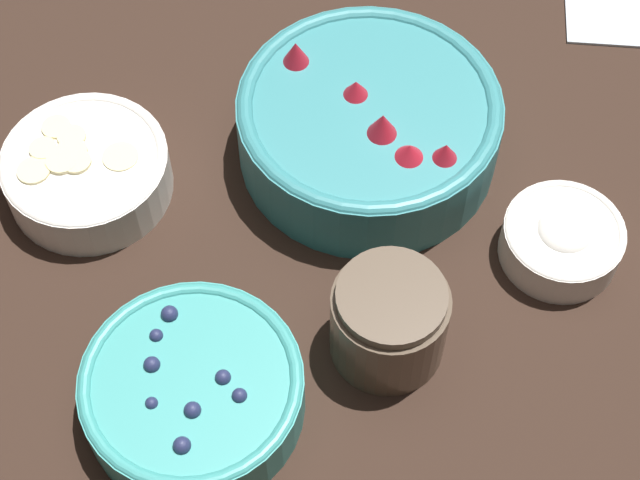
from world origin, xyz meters
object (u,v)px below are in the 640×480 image
(bowl_strawberries, at_px, (369,123))
(bowl_bananas, at_px, (86,169))
(bowl_blueberries, at_px, (193,390))
(bowl_cream, at_px, (562,239))
(jar_chocolate, at_px, (389,323))

(bowl_strawberries, height_order, bowl_bananas, bowl_strawberries)
(bowl_blueberries, height_order, bowl_cream, bowl_blueberries)
(bowl_blueberries, bearing_deg, bowl_strawberries, 62.63)
(bowl_strawberries, distance_m, bowl_cream, 0.21)
(bowl_strawberries, distance_m, bowl_blueberries, 0.31)
(bowl_blueberries, relative_size, bowl_bananas, 1.19)
(bowl_blueberries, bearing_deg, jar_chocolate, 21.46)
(bowl_strawberries, xyz_separation_m, bowl_blueberries, (-0.14, -0.27, -0.01))
(bowl_bananas, distance_m, jar_chocolate, 0.32)
(bowl_strawberries, height_order, bowl_blueberries, bowl_strawberries)
(bowl_strawberries, relative_size, jar_chocolate, 2.51)
(bowl_bananas, relative_size, jar_chocolate, 1.57)
(bowl_strawberries, relative_size, bowl_cream, 2.28)
(bowl_bananas, bearing_deg, bowl_strawberries, 11.32)
(jar_chocolate, bearing_deg, bowl_strawberries, 95.17)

